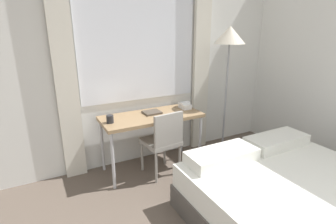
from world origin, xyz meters
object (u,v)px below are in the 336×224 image
Objects in this scene: desk_chair at (163,139)px; standing_lamp at (229,45)px; bed at (316,216)px; book at (152,112)px; mug at (110,119)px; telephone at (185,106)px; desk at (151,120)px.

standing_lamp is at bearing -0.36° from desk_chair.
book is at bearing 110.06° from bed.
mug reaches higher than bed.
standing_lamp reaches higher than desk_chair.
telephone reaches higher than book.
desk_chair is 9.25× the size of mug.
desk is 0.10m from book.
telephone reaches higher than bed.
desk is at bearing 111.69° from bed.
desk_chair is at bearing -149.43° from telephone.
book reaches higher than desk.
standing_lamp is 10.45× the size of telephone.
standing_lamp reaches higher than mug.
standing_lamp is 19.78× the size of mug.
desk is 5.79× the size of book.
bed is 12.01× the size of telephone.
bed is 22.73× the size of mug.
telephone is 0.79× the size of book.
telephone is 1.04m from mug.
desk_chair is at bearing -77.28° from desk.
telephone reaches higher than desk.
desk is 0.70× the size of standing_lamp.
mug is (-0.56, -0.10, 0.03)m from book.
standing_lamp reaches higher than book.
book is 0.57m from mug.
standing_lamp is (0.35, 1.66, 1.29)m from bed.
desk is 1.95m from bed.
standing_lamp reaches higher than bed.
desk_chair is 1.70m from bed.
desk is 0.29m from desk_chair.
desk_chair is (0.05, -0.22, -0.19)m from desk.
mug is (-0.58, 0.19, 0.29)m from desk_chair.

